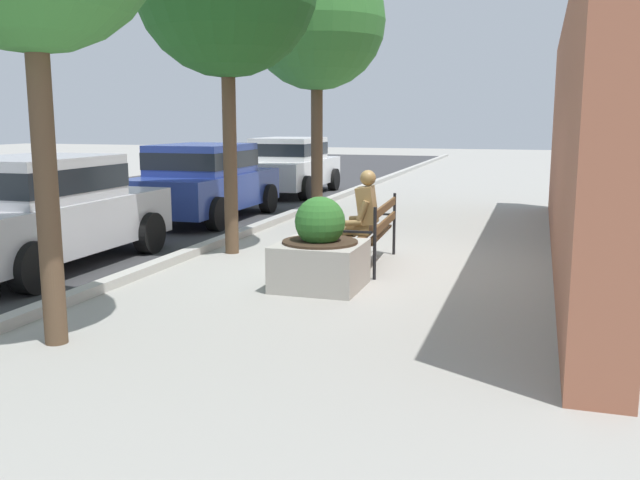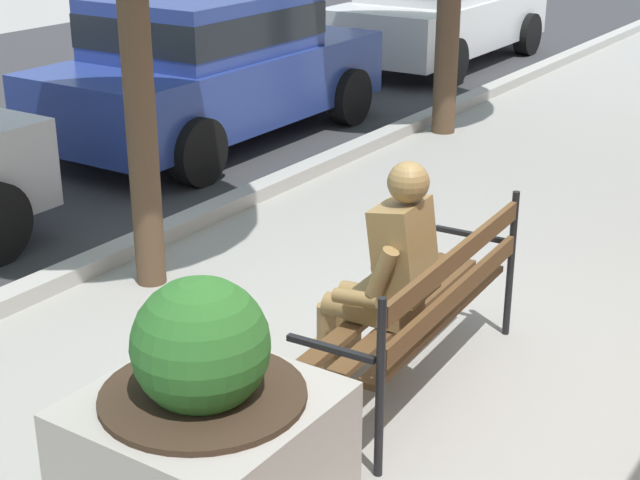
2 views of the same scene
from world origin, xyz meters
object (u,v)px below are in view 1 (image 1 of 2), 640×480
bronze_statue_seated (357,220)px  street_tree_far_corner (317,21)px  parked_car_silver (41,209)px  parked_car_white (290,164)px  concrete_planter (320,253)px  park_bench (374,228)px  parked_car_blue (205,179)px

bronze_statue_seated → street_tree_far_corner: 6.67m
parked_car_silver → parked_car_white: size_ratio=1.00×
street_tree_far_corner → parked_car_white: (3.46, 1.88, -3.27)m
concrete_planter → parked_car_white: parked_car_white is taller
bronze_statue_seated → parked_car_silver: (-1.41, 4.15, 0.17)m
park_bench → bronze_statue_seated: 0.29m
parked_car_silver → parked_car_white: bearing=0.0°
park_bench → parked_car_white: parked_car_white is taller
concrete_planter → street_tree_far_corner: (6.59, 2.15, 3.67)m
parked_car_silver → concrete_planter: bearing=-89.1°
parked_car_blue → parked_car_white: same height
park_bench → concrete_planter: size_ratio=1.61×
street_tree_far_corner → parked_car_blue: bearing=132.1°
park_bench → parked_car_blue: bearing=52.1°
concrete_planter → parked_car_white: (10.05, 4.03, 0.40)m
bronze_statue_seated → parked_car_white: size_ratio=0.33×
parked_car_silver → park_bench: bearing=-70.2°
park_bench → parked_car_silver: parked_car_silver is taller
bronze_statue_seated → concrete_planter: size_ratio=1.21×
parked_car_silver → parked_car_white: (10.12, 0.00, 0.00)m
parked_car_white → parked_car_silver: bearing=180.0°
park_bench → street_tree_far_corner: (5.09, 2.48, 3.56)m
park_bench → parked_car_silver: (-1.57, 4.36, 0.30)m
concrete_planter → parked_car_silver: (-0.07, 4.03, 0.40)m
street_tree_far_corner → park_bench: bearing=-154.0°
concrete_planter → parked_car_blue: parked_car_blue is taller
park_bench → street_tree_far_corner: bearing=26.0°
bronze_statue_seated → parked_car_white: parked_car_white is taller
parked_car_blue → park_bench: bearing=-127.9°
concrete_planter → parked_car_blue: (4.90, 4.03, 0.40)m
street_tree_far_corner → bronze_statue_seated: bearing=-156.6°
parked_car_silver → street_tree_far_corner: bearing=-15.7°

